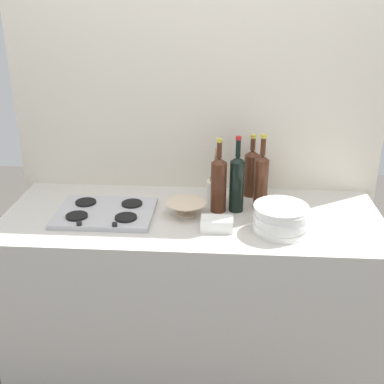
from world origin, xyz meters
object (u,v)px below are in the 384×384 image
wine_bottle_mid_right (237,183)px  butter_dish (217,224)px  wine_bottle_rightmost (252,172)px  mixing_bowl (186,208)px  plate_stack (281,219)px  utensil_crock (216,190)px  stovetop_hob (105,213)px  wine_bottle_mid_left (219,184)px  wine_bottle_leftmost (261,180)px  condiment_jar_front (278,201)px

wine_bottle_mid_right → butter_dish: wine_bottle_mid_right is taller
wine_bottle_rightmost → mixing_bowl: 0.42m
plate_stack → utensil_crock: utensil_crock is taller
butter_dish → utensil_crock: (-0.01, 0.31, 0.03)m
butter_dish → utensil_crock: size_ratio=0.51×
wine_bottle_mid_right → stovetop_hob: bearing=-171.2°
mixing_bowl → wine_bottle_mid_left: bearing=19.9°
wine_bottle_mid_left → utensil_crock: size_ratio=1.29×
stovetop_hob → plate_stack: bearing=-7.8°
wine_bottle_rightmost → butter_dish: 0.45m
wine_bottle_mid_left → butter_dish: 0.23m
wine_bottle_leftmost → mixing_bowl: size_ratio=1.95×
butter_dish → condiment_jar_front: (0.29, 0.25, 0.01)m
wine_bottle_leftmost → utensil_crock: bearing=164.3°
plate_stack → mixing_bowl: 0.45m
wine_bottle_mid_left → wine_bottle_rightmost: wine_bottle_mid_left is taller
stovetop_hob → utensil_crock: 0.56m
condiment_jar_front → plate_stack: bearing=-92.6°
wine_bottle_mid_left → wine_bottle_mid_right: wine_bottle_mid_right is taller
plate_stack → butter_dish: plate_stack is taller
plate_stack → condiment_jar_front: (0.01, 0.25, -0.02)m
wine_bottle_mid_left → condiment_jar_front: bearing=9.5°
wine_bottle_mid_right → mixing_bowl: size_ratio=1.95×
stovetop_hob → wine_bottle_leftmost: wine_bottle_leftmost is taller
wine_bottle_mid_right → utensil_crock: wine_bottle_mid_right is taller
plate_stack → wine_bottle_leftmost: size_ratio=0.67×
wine_bottle_rightmost → wine_bottle_mid_left: bearing=-128.9°
wine_bottle_leftmost → butter_dish: wine_bottle_leftmost is taller
stovetop_hob → wine_bottle_mid_left: size_ratio=1.26×
stovetop_hob → wine_bottle_leftmost: 0.76m
plate_stack → mixing_bowl: plate_stack is taller
wine_bottle_rightmost → condiment_jar_front: size_ratio=4.31×
plate_stack → wine_bottle_rightmost: wine_bottle_rightmost is taller
wine_bottle_mid_left → wine_bottle_mid_right: size_ratio=0.97×
utensil_crock → wine_bottle_leftmost: bearing=-15.7°
wine_bottle_leftmost → wine_bottle_rightmost: size_ratio=1.15×
wine_bottle_leftmost → wine_bottle_mid_right: same height
utensil_crock → stovetop_hob: bearing=-159.6°
stovetop_hob → utensil_crock: (0.52, 0.19, 0.05)m
wine_bottle_mid_left → wine_bottle_rightmost: bearing=51.1°
plate_stack → mixing_bowl: bearing=161.7°
mixing_bowl → wine_bottle_leftmost: bearing=16.2°
wine_bottle_mid_right → mixing_bowl: (-0.24, -0.07, -0.11)m
stovetop_hob → mixing_bowl: bearing=4.6°
butter_dish → utensil_crock: utensil_crock is taller
wine_bottle_mid_left → wine_bottle_rightmost: (0.17, 0.20, -0.01)m
butter_dish → wine_bottle_rightmost: bearing=67.5°
wine_bottle_mid_right → wine_bottle_mid_left: bearing=-172.8°
mixing_bowl → plate_stack: bearing=-18.3°
plate_stack → wine_bottle_rightmost: 0.42m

